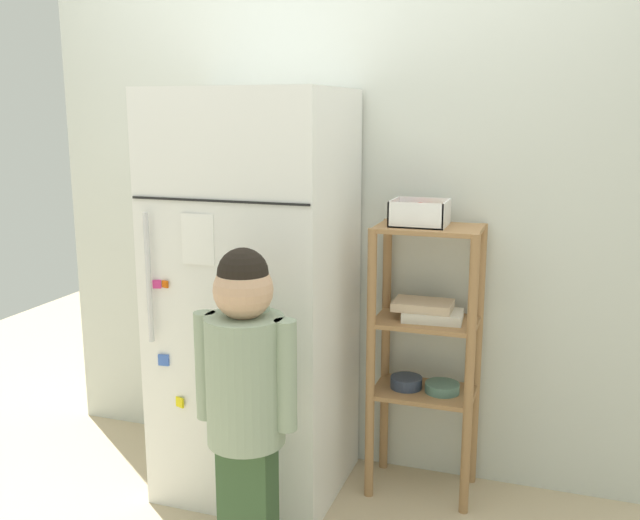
% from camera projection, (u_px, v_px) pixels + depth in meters
% --- Properties ---
extents(ground_plane, '(6.00, 6.00, 0.00)m').
position_uv_depth(ground_plane, '(306.00, 491.00, 2.90)').
color(ground_plane, tan).
extents(kitchen_wall_back, '(2.63, 0.03, 2.12)m').
position_uv_depth(kitchen_wall_back, '(333.00, 224.00, 3.01)').
color(kitchen_wall_back, silver).
rests_on(kitchen_wall_back, ground).
extents(refrigerator, '(0.70, 0.64, 1.62)m').
position_uv_depth(refrigerator, '(256.00, 296.00, 2.82)').
color(refrigerator, white).
rests_on(refrigerator, ground).
extents(child_standing, '(0.36, 0.26, 1.11)m').
position_uv_depth(child_standing, '(246.00, 379.00, 2.31)').
color(child_standing, '#34502F').
rests_on(child_standing, ground).
extents(pantry_shelf_unit, '(0.42, 0.28, 1.10)m').
position_uv_depth(pantry_shelf_unit, '(426.00, 339.00, 2.79)').
color(pantry_shelf_unit, '#9E7247').
rests_on(pantry_shelf_unit, ground).
extents(fruit_bin, '(0.21, 0.19, 0.10)m').
position_uv_depth(fruit_bin, '(420.00, 215.00, 2.71)').
color(fruit_bin, white).
rests_on(fruit_bin, pantry_shelf_unit).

